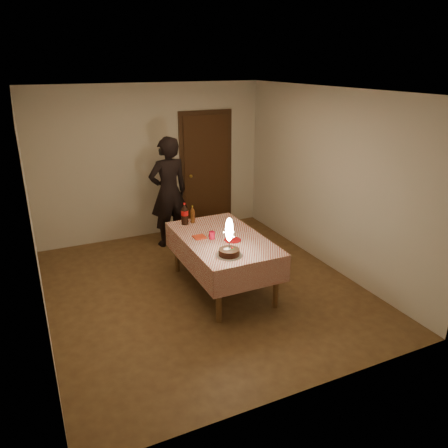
{
  "coord_description": "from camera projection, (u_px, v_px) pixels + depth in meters",
  "views": [
    {
      "loc": [
        -1.98,
        -4.93,
        2.93
      ],
      "look_at": [
        0.25,
        -0.15,
        0.95
      ],
      "focal_mm": 35.0,
      "sensor_mm": 36.0,
      "label": 1
    }
  ],
  "objects": [
    {
      "name": "birthday_cake",
      "position": [
        229.0,
        245.0,
        5.16
      ],
      "size": [
        0.31,
        0.31,
        0.48
      ],
      "color": "white",
      "rests_on": "dining_table"
    },
    {
      "name": "red_cup",
      "position": [
        212.0,
        235.0,
        5.68
      ],
      "size": [
        0.08,
        0.08,
        0.1
      ],
      "primitive_type": "cylinder",
      "color": "red",
      "rests_on": "dining_table"
    },
    {
      "name": "red_plate",
      "position": [
        233.0,
        240.0,
        5.65
      ],
      "size": [
        0.22,
        0.22,
        0.01
      ],
      "primitive_type": "cylinder",
      "color": "#AD0C0F",
      "rests_on": "dining_table"
    },
    {
      "name": "clear_cup",
      "position": [
        228.0,
        231.0,
        5.84
      ],
      "size": [
        0.07,
        0.07,
        0.09
      ],
      "primitive_type": "cylinder",
      "color": "silver",
      "rests_on": "dining_table"
    },
    {
      "name": "dining_table",
      "position": [
        222.0,
        244.0,
        5.78
      ],
      "size": [
        1.02,
        1.72,
        0.75
      ],
      "color": "brown",
      "rests_on": "ground"
    },
    {
      "name": "photographer",
      "position": [
        169.0,
        192.0,
        7.12
      ],
      "size": [
        0.71,
        0.5,
        1.82
      ],
      "color": "black",
      "rests_on": "ground"
    },
    {
      "name": "amber_bottle_left",
      "position": [
        193.0,
        215.0,
        6.23
      ],
      "size": [
        0.06,
        0.06,
        0.26
      ],
      "color": "#572B0E",
      "rests_on": "dining_table"
    },
    {
      "name": "napkin_stack",
      "position": [
        199.0,
        237.0,
        5.73
      ],
      "size": [
        0.15,
        0.15,
        0.02
      ],
      "primitive_type": "cube",
      "color": "red",
      "rests_on": "dining_table"
    },
    {
      "name": "ground",
      "position": [
        203.0,
        288.0,
        5.99
      ],
      "size": [
        4.0,
        4.5,
        0.01
      ],
      "primitive_type": "cube",
      "color": "brown",
      "rests_on": "ground"
    },
    {
      "name": "room_shell",
      "position": [
        201.0,
        168.0,
        5.49
      ],
      "size": [
        4.04,
        4.54,
        2.62
      ],
      "color": "beige",
      "rests_on": "ground"
    },
    {
      "name": "cola_bottle",
      "position": [
        185.0,
        214.0,
        6.15
      ],
      "size": [
        0.1,
        0.1,
        0.32
      ],
      "color": "black",
      "rests_on": "dining_table"
    }
  ]
}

